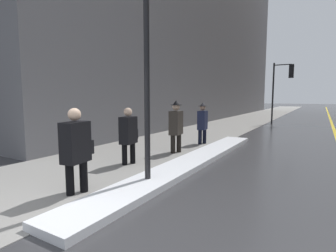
% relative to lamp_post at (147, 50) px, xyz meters
% --- Properties ---
extents(ground_plane, '(160.00, 160.00, 0.00)m').
position_rel_lamp_post_xyz_m(ground_plane, '(-0.20, -2.12, -2.81)').
color(ground_plane, '#38383A').
extents(sidewalk_slab, '(4.00, 80.00, 0.01)m').
position_rel_lamp_post_xyz_m(sidewalk_slab, '(-2.20, 12.88, -2.80)').
color(sidewalk_slab, gray).
rests_on(sidewalk_slab, ground).
extents(road_centre_stripe, '(0.16, 80.00, 0.00)m').
position_rel_lamp_post_xyz_m(road_centre_stripe, '(3.80, 12.88, -2.81)').
color(road_centre_stripe, gold).
rests_on(road_centre_stripe, ground).
extents(snow_bank_curb, '(0.89, 9.16, 0.14)m').
position_rel_lamp_post_xyz_m(snow_bank_curb, '(0.06, 2.09, -2.74)').
color(snow_bank_curb, white).
rests_on(snow_bank_curb, ground).
extents(building_facade_left, '(6.00, 36.00, 20.78)m').
position_rel_lamp_post_xyz_m(building_facade_left, '(-7.20, 17.88, 7.58)').
color(building_facade_left, slate).
rests_on(building_facade_left, ground).
extents(lamp_post, '(0.28, 0.28, 4.67)m').
position_rel_lamp_post_xyz_m(lamp_post, '(0.00, 0.00, 0.00)').
color(lamp_post, black).
rests_on(lamp_post, ground).
extents(traffic_light_near, '(1.31, 0.32, 4.19)m').
position_rel_lamp_post_xyz_m(traffic_light_near, '(0.79, 15.05, 0.22)').
color(traffic_light_near, black).
rests_on(traffic_light_near, ground).
extents(pedestrian_in_glasses, '(0.38, 0.77, 1.66)m').
position_rel_lamp_post_xyz_m(pedestrian_in_glasses, '(-0.88, -1.11, -1.89)').
color(pedestrian_in_glasses, black).
rests_on(pedestrian_in_glasses, ground).
extents(pedestrian_nearside, '(0.36, 0.74, 1.58)m').
position_rel_lamp_post_xyz_m(pedestrian_nearside, '(-1.43, 1.14, -1.94)').
color(pedestrian_nearside, black).
rests_on(pedestrian_nearside, ground).
extents(pedestrian_trailing, '(0.38, 0.77, 1.75)m').
position_rel_lamp_post_xyz_m(pedestrian_trailing, '(-1.02, 3.13, -1.86)').
color(pedestrian_trailing, black).
rests_on(pedestrian_trailing, ground).
extents(pedestrian_in_fedora, '(0.36, 0.54, 1.65)m').
position_rel_lamp_post_xyz_m(pedestrian_in_fedora, '(-0.92, 5.11, -1.91)').
color(pedestrian_in_fedora, black).
rests_on(pedestrian_in_fedora, ground).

